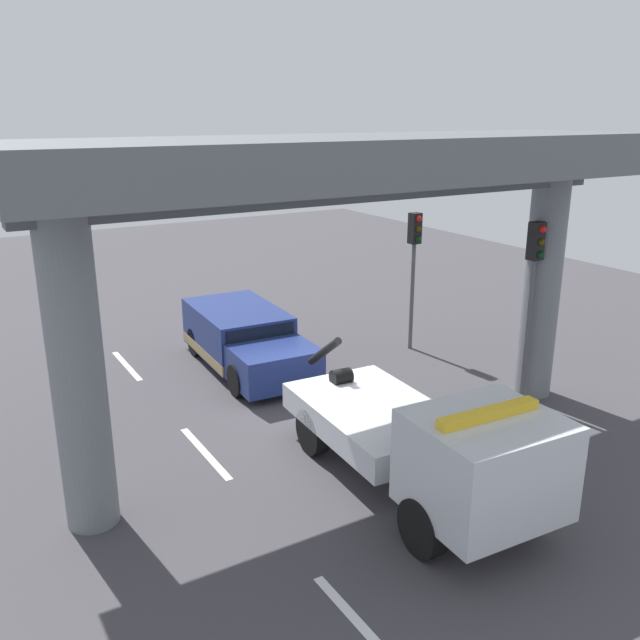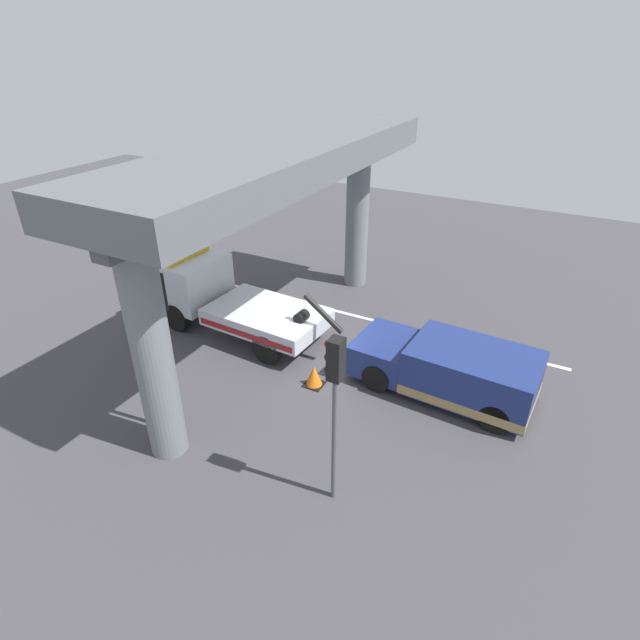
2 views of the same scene
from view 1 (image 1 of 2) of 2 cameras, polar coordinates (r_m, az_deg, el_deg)
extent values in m
cube|color=#423F44|center=(16.01, 0.16, -8.76)|extent=(60.00, 40.00, 0.10)
cube|color=silver|center=(20.10, -16.06, -3.72)|extent=(2.60, 0.16, 0.01)
cube|color=silver|center=(14.85, -9.71, -11.01)|extent=(2.60, 0.16, 0.01)
cube|color=silver|center=(10.44, 3.83, -24.73)|extent=(2.60, 0.16, 0.01)
cube|color=silver|center=(14.12, 4.61, -8.17)|extent=(3.96, 2.60, 0.55)
cube|color=silver|center=(11.53, 13.75, -11.79)|extent=(2.17, 2.41, 1.65)
cube|color=black|center=(10.97, 16.03, -11.41)|extent=(0.18, 2.21, 0.66)
cube|color=maroon|center=(14.78, 8.59, -7.45)|extent=(3.64, 0.22, 0.20)
cylinder|color=black|center=(15.58, 0.36, -2.68)|extent=(1.42, 0.26, 1.07)
cylinder|color=black|center=(15.04, 1.82, -4.82)|extent=(0.38, 0.47, 0.36)
cube|color=yellow|center=(11.12, 14.08, -7.71)|extent=(0.34, 1.93, 0.16)
cylinder|color=black|center=(12.77, 16.44, -14.00)|extent=(1.02, 0.37, 1.00)
cylinder|color=black|center=(11.58, 8.67, -16.96)|extent=(1.02, 0.37, 1.00)
cylinder|color=black|center=(15.40, 6.33, -7.70)|extent=(1.02, 0.37, 1.00)
cylinder|color=black|center=(14.43, -0.62, -9.39)|extent=(1.02, 0.37, 1.00)
cube|color=navy|center=(19.63, -7.02, -0.86)|extent=(3.57, 2.38, 1.35)
cube|color=navy|center=(17.43, -3.91, -3.84)|extent=(1.84, 2.20, 0.95)
cube|color=black|center=(17.99, -5.04, -1.50)|extent=(0.16, 1.94, 0.59)
cube|color=#9E8451|center=(19.79, -6.97, -2.23)|extent=(3.59, 2.40, 0.28)
cylinder|color=black|center=(18.05, -1.30, -4.03)|extent=(0.85, 0.32, 0.84)
cylinder|color=black|center=(17.33, -7.00, -5.08)|extent=(0.85, 0.32, 0.84)
cylinder|color=black|center=(20.96, -5.47, -1.03)|extent=(0.85, 0.32, 0.84)
cylinder|color=black|center=(20.35, -10.46, -1.81)|extent=(0.85, 0.32, 0.84)
cylinder|color=slate|center=(17.51, 18.28, 2.68)|extent=(0.90, 0.90, 5.65)
cylinder|color=slate|center=(11.88, -19.86, -4.26)|extent=(0.90, 0.90, 5.65)
cube|color=#5B5F63|center=(13.29, 3.24, 13.41)|extent=(3.60, 13.10, 0.87)
cube|color=#4A4E52|center=(13.34, 3.19, 10.77)|extent=(0.50, 12.70, 0.36)
cylinder|color=#515456|center=(20.42, 7.79, 1.94)|extent=(0.12, 0.12, 3.26)
cube|color=black|center=(19.98, 8.04, 7.70)|extent=(0.28, 0.32, 0.90)
sphere|color=red|center=(19.81, 8.37, 8.49)|extent=(0.18, 0.18, 0.18)
sphere|color=#3A2D06|center=(19.86, 8.33, 7.63)|extent=(0.18, 0.18, 0.18)
sphere|color=black|center=(19.91, 8.29, 6.78)|extent=(0.18, 0.18, 0.18)
cylinder|color=#515456|center=(17.26, 17.14, -0.96)|extent=(0.12, 0.12, 3.61)
cube|color=black|center=(16.72, 17.82, 6.39)|extent=(0.28, 0.32, 0.90)
sphere|color=red|center=(16.57, 18.33, 7.31)|extent=(0.18, 0.18, 0.18)
sphere|color=#3A2D06|center=(16.62, 18.24, 6.29)|extent=(0.18, 0.18, 0.18)
sphere|color=black|center=(16.67, 18.14, 5.28)|extent=(0.18, 0.18, 0.18)
cone|color=orange|center=(17.06, 3.52, -5.68)|extent=(0.50, 0.50, 0.66)
cube|color=black|center=(17.19, 3.50, -6.65)|extent=(0.56, 0.56, 0.03)
camera|label=2|loc=(27.29, 16.28, 21.10)|focal=28.46mm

